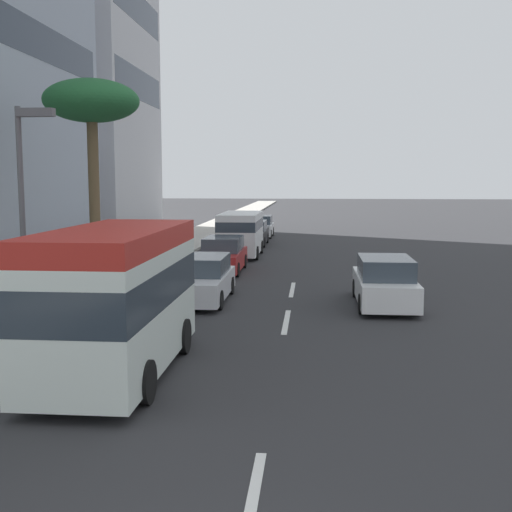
% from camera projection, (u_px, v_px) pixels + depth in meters
% --- Properties ---
extents(ground_plane, '(198.00, 198.00, 0.00)m').
position_uv_depth(ground_plane, '(299.00, 254.00, 35.69)').
color(ground_plane, '#2D2D30').
extents(sidewalk_right, '(162.00, 3.27, 0.15)m').
position_uv_depth(sidewalk_right, '(166.00, 251.00, 36.35)').
color(sidewalk_right, '#B2ADA3').
rests_on(sidewalk_right, ground_plane).
extents(lane_stripe_near, '(3.20, 0.16, 0.01)m').
position_uv_depth(lane_stripe_near, '(251.00, 507.00, 8.17)').
color(lane_stripe_near, silver).
rests_on(lane_stripe_near, ground_plane).
extents(lane_stripe_mid, '(3.20, 0.16, 0.01)m').
position_uv_depth(lane_stripe_mid, '(286.00, 322.00, 18.76)').
color(lane_stripe_mid, silver).
rests_on(lane_stripe_mid, ground_plane).
extents(lane_stripe_far, '(3.20, 0.16, 0.01)m').
position_uv_depth(lane_stripe_far, '(292.00, 289.00, 24.19)').
color(lane_stripe_far, silver).
rests_on(lane_stripe_far, ground_plane).
extents(car_lead, '(4.67, 1.88, 1.64)m').
position_uv_depth(car_lead, '(385.00, 283.00, 21.04)').
color(car_lead, white).
rests_on(car_lead, ground_plane).
extents(car_second, '(4.66, 1.93, 1.53)m').
position_uv_depth(car_second, '(252.00, 233.00, 40.48)').
color(car_second, black).
rests_on(car_second, ground_plane).
extents(car_third, '(4.57, 1.82, 1.55)m').
position_uv_depth(car_third, '(202.00, 280.00, 21.90)').
color(car_third, silver).
rests_on(car_third, ground_plane).
extents(minibus_fourth, '(6.05, 2.39, 3.16)m').
position_uv_depth(minibus_fourth, '(116.00, 295.00, 13.54)').
color(minibus_fourth, silver).
rests_on(minibus_fourth, ground_plane).
extents(car_fifth, '(4.63, 1.83, 1.57)m').
position_uv_depth(car_fifth, '(223.00, 256.00, 28.71)').
color(car_fifth, '#A51E1E').
rests_on(car_fifth, ground_plane).
extents(van_sixth, '(5.09, 2.17, 2.36)m').
position_uv_depth(van_sixth, '(241.00, 231.00, 34.43)').
color(van_sixth, white).
rests_on(van_sixth, ground_plane).
extents(car_seventh, '(4.03, 1.94, 1.55)m').
position_uv_depth(car_seventh, '(259.00, 227.00, 45.93)').
color(car_seventh, white).
rests_on(car_seventh, ground_plane).
extents(pedestrian_near_lamp, '(0.38, 0.33, 1.72)m').
position_uv_depth(pedestrian_near_lamp, '(20.00, 296.00, 16.92)').
color(pedestrian_near_lamp, beige).
rests_on(pedestrian_near_lamp, sidewalk_right).
extents(pedestrian_mid_block, '(0.37, 0.31, 1.77)m').
position_uv_depth(pedestrian_mid_block, '(83.00, 256.00, 25.45)').
color(pedestrian_mid_block, gold).
rests_on(pedestrian_mid_block, sidewalk_right).
extents(pedestrian_by_tree, '(0.37, 0.39, 1.75)m').
position_uv_depth(pedestrian_by_tree, '(75.00, 262.00, 23.59)').
color(pedestrian_by_tree, navy).
rests_on(pedestrian_by_tree, sidewalk_right).
extents(palm_tree, '(3.92, 3.92, 8.11)m').
position_uv_depth(palm_tree, '(92.00, 105.00, 26.15)').
color(palm_tree, brown).
rests_on(palm_tree, sidewalk_right).
extents(street_lamp, '(0.24, 0.97, 5.78)m').
position_uv_depth(street_lamp, '(26.00, 195.00, 15.53)').
color(street_lamp, '#4C4C51').
rests_on(street_lamp, sidewalk_right).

